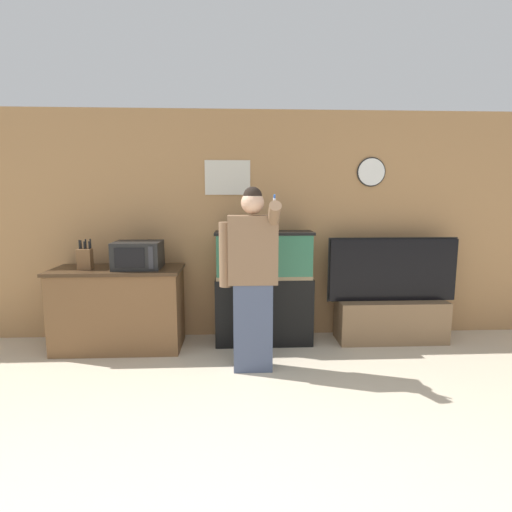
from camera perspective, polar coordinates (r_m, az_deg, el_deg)
wall_back_paneled at (r=4.65m, az=-1.74°, el=4.36°), size 10.00×0.08×2.60m
counter_island at (r=4.59m, az=-18.96°, el=-7.08°), size 1.36×0.62×0.88m
microwave at (r=4.38m, az=-16.50°, el=0.14°), size 0.48×0.39×0.29m
knife_block at (r=4.52m, az=-23.24°, el=-0.34°), size 0.14×0.10×0.32m
aquarium_on_stand at (r=4.45m, az=1.13°, el=-4.58°), size 1.07×0.36×1.26m
tv_on_stand at (r=4.83m, az=18.71°, el=-7.36°), size 1.46×0.40×1.19m
person_standing at (r=3.71m, az=-0.62°, el=-3.00°), size 0.54×0.41×1.73m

